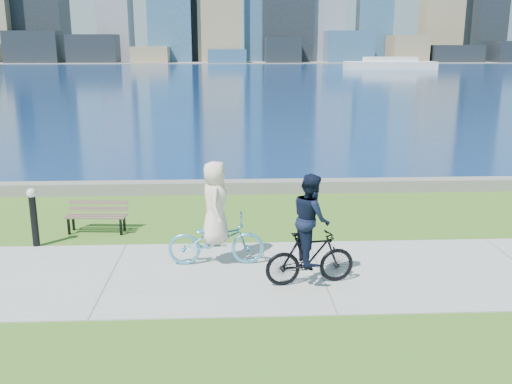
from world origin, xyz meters
TOP-DOWN VIEW (x-y plane):
  - ground at (0.00, 0.00)m, footprint 320.00×320.00m
  - concrete_path at (0.00, 0.00)m, footprint 80.00×3.50m
  - seawall at (0.00, 6.20)m, footprint 90.00×0.50m
  - bay_water at (0.00, 72.00)m, footprint 320.00×131.00m
  - far_shore at (0.00, 130.00)m, footprint 320.00×30.00m
  - ferry_far at (29.34, 86.76)m, footprint 15.05×4.30m
  - park_bench at (-0.82, 2.74)m, footprint 1.41×0.58m
  - bollard_lamp at (-1.93, 1.79)m, footprint 0.21×0.21m
  - cyclist_woman at (1.99, 0.56)m, footprint 0.67×1.90m
  - cyclist_man at (3.71, -0.49)m, footprint 0.72×1.70m

SIDE VIEW (x-z plane):
  - ground at x=0.00m, z-range 0.00..0.00m
  - bay_water at x=0.00m, z-range 0.00..0.01m
  - concrete_path at x=0.00m, z-range 0.00..0.02m
  - far_shore at x=0.00m, z-range 0.00..0.12m
  - seawall at x=0.00m, z-range 0.00..0.35m
  - park_bench at x=-0.82m, z-range 0.08..0.79m
  - bollard_lamp at x=-1.93m, z-range 0.09..1.40m
  - cyclist_woman at x=1.99m, z-range -0.25..1.83m
  - ferry_far at x=29.34m, z-range -0.17..1.87m
  - cyclist_man at x=3.71m, z-range -0.14..1.91m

